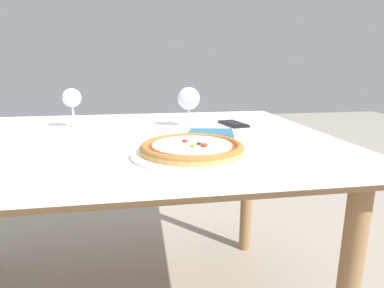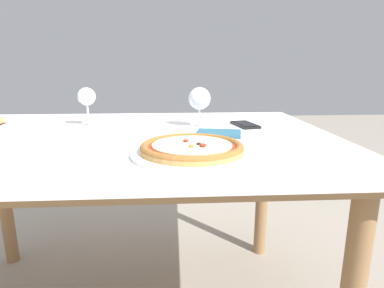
# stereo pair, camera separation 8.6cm
# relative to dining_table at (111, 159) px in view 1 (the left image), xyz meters

# --- Properties ---
(dining_table) EXTENTS (1.49, 1.04, 0.73)m
(dining_table) POSITION_rel_dining_table_xyz_m (0.00, 0.00, 0.00)
(dining_table) COLOR #997047
(dining_table) RESTS_ON ground_plane
(pizza_plate) EXTENTS (0.33, 0.33, 0.04)m
(pizza_plate) POSITION_rel_dining_table_xyz_m (0.24, -0.25, 0.09)
(pizza_plate) COLOR white
(pizza_plate) RESTS_ON dining_table
(wine_glass_far_left) EXTENTS (0.07, 0.07, 0.15)m
(wine_glass_far_left) POSITION_rel_dining_table_xyz_m (-0.15, 0.20, 0.18)
(wine_glass_far_left) COLOR silver
(wine_glass_far_left) RESTS_ON dining_table
(wine_glass_far_right) EXTENTS (0.09, 0.09, 0.15)m
(wine_glass_far_right) POSITION_rel_dining_table_xyz_m (0.29, 0.15, 0.18)
(wine_glass_far_right) COLOR silver
(wine_glass_far_right) RESTS_ON dining_table
(cell_phone) EXTENTS (0.10, 0.16, 0.01)m
(cell_phone) POSITION_rel_dining_table_xyz_m (0.47, 0.16, 0.08)
(cell_phone) COLOR black
(cell_phone) RESTS_ON dining_table
(napkin_folded) EXTENTS (0.17, 0.14, 0.01)m
(napkin_folded) POSITION_rel_dining_table_xyz_m (0.34, -0.01, 0.08)
(napkin_folded) COLOR #2D607A
(napkin_folded) RESTS_ON dining_table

